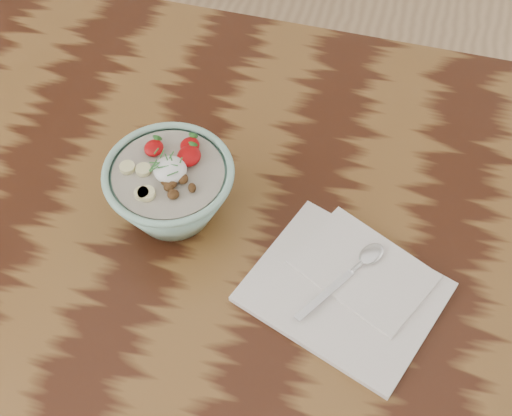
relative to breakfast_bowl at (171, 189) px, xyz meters
The scene contains 4 objects.
table 23.78cm from the breakfast_bowl, ahead, with size 160.00×90.00×75.00cm.
breakfast_bowl is the anchor object (origin of this frame).
napkin 27.60cm from the breakfast_bowl, 12.34° to the right, with size 29.15×26.41×1.47cm.
spoon 27.76cm from the breakfast_bowl, ahead, with size 10.30×14.83×0.86cm.
Camera 1 is at (8.37, -54.29, 159.14)cm, focal length 50.00 mm.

